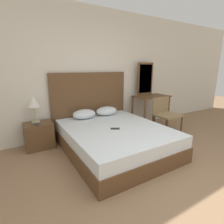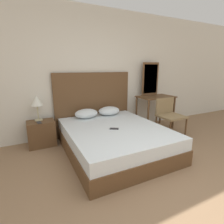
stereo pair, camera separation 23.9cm
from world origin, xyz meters
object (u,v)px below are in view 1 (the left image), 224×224
at_px(bed, 115,139).
at_px(table_lamp, 34,103).
at_px(phone_on_nightstand, 37,124).
at_px(phone_on_bed, 115,129).
at_px(nightstand, 39,135).
at_px(chair, 165,113).
at_px(vanity_desk, 151,102).

xyz_separation_m(bed, table_lamp, (-1.18, 0.89, 0.63)).
bearing_deg(table_lamp, phone_on_nightstand, -92.14).
distance_m(phone_on_bed, table_lamp, 1.54).
height_order(phone_on_bed, nightstand, nightstand).
bearing_deg(phone_on_nightstand, chair, -12.04).
bearing_deg(table_lamp, vanity_desk, -4.80).
xyz_separation_m(nightstand, vanity_desk, (2.62, -0.15, 0.41)).
distance_m(nightstand, phone_on_nightstand, 0.27).
height_order(phone_on_bed, phone_on_nightstand, phone_on_nightstand).
relative_size(phone_on_nightstand, chair, 0.19).
xyz_separation_m(bed, phone_on_bed, (-0.05, -0.09, 0.23)).
distance_m(bed, nightstand, 1.42).
distance_m(phone_on_nightstand, chair, 2.68).
bearing_deg(bed, phone_on_bed, -119.97).
height_order(bed, chair, chair).
bearing_deg(chair, nightstand, 165.92).
bearing_deg(phone_on_nightstand, vanity_desk, -1.27).
bearing_deg(phone_on_bed, bed, 60.03).
distance_m(phone_on_bed, phone_on_nightstand, 1.40).
bearing_deg(phone_on_bed, vanity_desk, 26.50).
height_order(phone_on_bed, table_lamp, table_lamp).
bearing_deg(phone_on_bed, phone_on_nightstand, 144.26).
relative_size(phone_on_nightstand, vanity_desk, 0.18).
distance_m(vanity_desk, chair, 0.53).
relative_size(phone_on_bed, nightstand, 0.33).
relative_size(table_lamp, phone_on_nightstand, 3.04).
xyz_separation_m(phone_on_nightstand, chair, (2.62, -0.56, -0.01)).
bearing_deg(phone_on_bed, nightstand, 140.62).
height_order(phone_on_bed, vanity_desk, vanity_desk).
relative_size(nightstand, phone_on_nightstand, 3.13).
bearing_deg(bed, phone_on_nightstand, 148.64).
distance_m(table_lamp, chair, 2.73).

